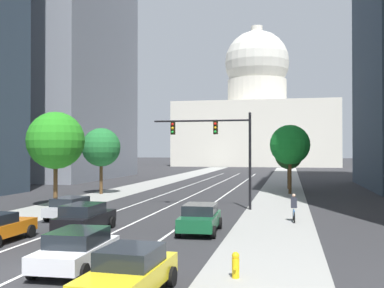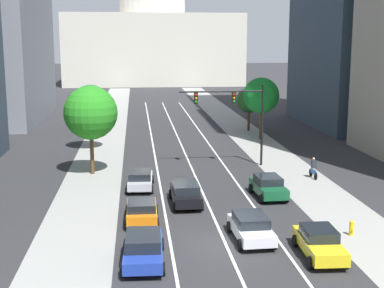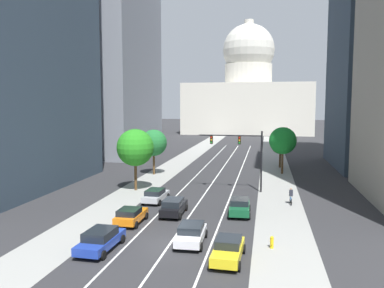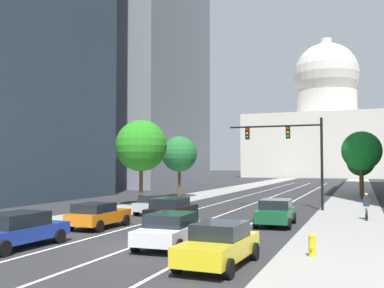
% 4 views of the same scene
% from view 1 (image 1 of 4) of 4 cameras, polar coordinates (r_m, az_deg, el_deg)
% --- Properties ---
extents(ground_plane, '(400.00, 400.00, 0.00)m').
position_cam_1_polar(ground_plane, '(55.99, 2.64, -5.28)').
color(ground_plane, '#2B2B2D').
extents(sidewalk_left, '(4.61, 130.00, 0.01)m').
position_cam_1_polar(sidewalk_left, '(53.22, -7.20, -5.50)').
color(sidewalk_left, gray).
rests_on(sidewalk_left, ground).
extents(sidewalk_right, '(4.61, 130.00, 0.01)m').
position_cam_1_polar(sidewalk_right, '(50.25, 11.15, -5.78)').
color(sidewalk_right, gray).
rests_on(sidewalk_right, ground).
extents(lane_stripe_left, '(0.16, 90.00, 0.01)m').
position_cam_1_polar(lane_stripe_left, '(42.11, -4.87, -6.76)').
color(lane_stripe_left, white).
rests_on(lane_stripe_left, ground).
extents(lane_stripe_center, '(0.16, 90.00, 0.01)m').
position_cam_1_polar(lane_stripe_center, '(41.33, -0.83, -6.88)').
color(lane_stripe_center, white).
rests_on(lane_stripe_center, ground).
extents(lane_stripe_right, '(0.16, 90.00, 0.01)m').
position_cam_1_polar(lane_stripe_right, '(40.76, 3.34, -6.96)').
color(lane_stripe_right, white).
rests_on(lane_stripe_right, ground).
extents(office_tower_far_left, '(15.95, 26.26, 49.23)m').
position_cam_1_polar(office_tower_far_left, '(76.96, -15.68, 14.52)').
color(office_tower_far_left, gray).
rests_on(office_tower_far_left, ground).
extents(capitol_building, '(43.79, 29.14, 40.12)m').
position_cam_1_polar(capitol_building, '(132.35, 8.14, 3.32)').
color(capitol_building, beige).
rests_on(capitol_building, ground).
extents(car_green, '(2.18, 4.21, 1.52)m').
position_cam_1_polar(car_green, '(24.60, 1.00, -9.24)').
color(car_green, '#14512D').
rests_on(car_green, ground).
extents(car_silver, '(2.14, 4.40, 1.39)m').
position_cam_1_polar(car_silver, '(30.56, -14.86, -7.65)').
color(car_silver, '#B2B5BA').
rests_on(car_silver, ground).
extents(car_white, '(2.18, 4.33, 1.45)m').
position_cam_1_polar(car_white, '(17.78, -14.24, -12.59)').
color(car_white, silver).
rests_on(car_white, ground).
extents(car_yellow, '(2.12, 4.48, 1.50)m').
position_cam_1_polar(car_yellow, '(14.21, -7.90, -15.65)').
color(car_yellow, yellow).
rests_on(car_yellow, ground).
extents(car_black, '(2.07, 4.54, 1.56)m').
position_cam_1_polar(car_black, '(25.31, -13.26, -8.93)').
color(car_black, black).
rests_on(car_black, ground).
extents(traffic_signal_mast, '(7.48, 0.39, 7.21)m').
position_cam_1_polar(traffic_signal_mast, '(34.26, 3.52, 0.41)').
color(traffic_signal_mast, black).
rests_on(traffic_signal_mast, ground).
extents(fire_hydrant, '(0.26, 0.35, 0.91)m').
position_cam_1_polar(fire_hydrant, '(16.28, 5.48, -14.83)').
color(fire_hydrant, yellow).
rests_on(fire_hydrant, ground).
extents(cyclist, '(0.37, 1.70, 1.72)m').
position_cam_1_polar(cyclist, '(29.00, 12.64, -7.81)').
color(cyclist, black).
rests_on(cyclist, ground).
extents(street_tree_near_right, '(3.07, 3.07, 5.31)m').
position_cam_1_polar(street_tree_near_right, '(52.72, 12.02, -1.46)').
color(street_tree_near_right, '#51381E').
rests_on(street_tree_near_right, ground).
extents(street_tree_near_left, '(4.44, 4.44, 7.38)m').
position_cam_1_polar(street_tree_near_left, '(36.70, -16.70, 0.41)').
color(street_tree_near_left, '#51381E').
rests_on(street_tree_near_left, ground).
extents(street_tree_far_right, '(4.02, 4.02, 6.96)m').
position_cam_1_polar(street_tree_far_right, '(46.83, 12.16, -0.10)').
color(street_tree_far_right, '#51381E').
rests_on(street_tree_far_right, ground).
extents(street_tree_mid_left, '(3.88, 3.88, 6.63)m').
position_cam_1_polar(street_tree_mid_left, '(46.61, -11.30, -0.42)').
color(street_tree_mid_left, '#51381E').
rests_on(street_tree_mid_left, ground).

